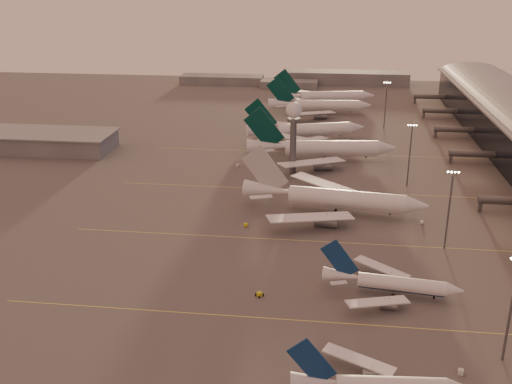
# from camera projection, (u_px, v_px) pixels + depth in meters

# --- Properties ---
(ground) EXTENTS (700.00, 700.00, 0.00)m
(ground) POSITION_uv_depth(u_px,v_px,m) (235.00, 340.00, 135.04)
(ground) COLOR #4E4C4C
(ground) RESTS_ON ground
(taxiway_markings) EXTENTS (180.00, 185.25, 0.02)m
(taxiway_markings) POSITION_uv_depth(u_px,v_px,m) (360.00, 242.00, 183.69)
(taxiway_markings) COLOR #F0E754
(taxiway_markings) RESTS_ON ground
(hangar) EXTENTS (82.00, 27.00, 8.50)m
(hangar) POSITION_uv_depth(u_px,v_px,m) (27.00, 140.00, 277.53)
(hangar) COLOR slate
(hangar) RESTS_ON ground
(radar_tower) EXTENTS (6.40, 6.40, 31.10)m
(radar_tower) POSITION_uv_depth(u_px,v_px,m) (294.00, 123.00, 238.78)
(radar_tower) COLOR #515458
(radar_tower) RESTS_ON ground
(mast_a) EXTENTS (3.60, 0.56, 25.00)m
(mast_a) POSITION_uv_depth(u_px,v_px,m) (512.00, 304.00, 123.60)
(mast_a) COLOR #515458
(mast_a) RESTS_ON ground
(mast_b) EXTENTS (3.60, 0.56, 25.00)m
(mast_b) POSITION_uv_depth(u_px,v_px,m) (449.00, 206.00, 175.10)
(mast_b) COLOR #515458
(mast_b) RESTS_ON ground
(mast_c) EXTENTS (3.60, 0.56, 25.00)m
(mast_c) POSITION_uv_depth(u_px,v_px,m) (410.00, 152.00, 226.83)
(mast_c) COLOR #515458
(mast_c) RESTS_ON ground
(mast_d) EXTENTS (3.60, 0.56, 25.00)m
(mast_d) POSITION_uv_depth(u_px,v_px,m) (386.00, 103.00, 310.77)
(mast_d) COLOR #515458
(mast_d) RESTS_ON ground
(distant_horizon) EXTENTS (165.00, 37.50, 9.00)m
(distant_horizon) POSITION_uv_depth(u_px,v_px,m) (308.00, 79.00, 435.81)
(distant_horizon) COLOR slate
(distant_horizon) RESTS_ON ground
(narrowbody_mid) EXTENTS (36.13, 28.69, 14.14)m
(narrowbody_mid) POSITION_uv_depth(u_px,v_px,m) (391.00, 285.00, 152.84)
(narrowbody_mid) COLOR white
(narrowbody_mid) RESTS_ON ground
(widebody_white) EXTENTS (63.84, 50.85, 22.52)m
(widebody_white) POSITION_uv_depth(u_px,v_px,m) (334.00, 202.00, 204.46)
(widebody_white) COLOR white
(widebody_white) RESTS_ON ground
(greentail_a) EXTENTS (65.98, 53.01, 24.01)m
(greentail_a) POSITION_uv_depth(u_px,v_px,m) (322.00, 152.00, 260.32)
(greentail_a) COLOR white
(greentail_a) RESTS_ON ground
(greentail_b) EXTENTS (58.03, 46.19, 21.70)m
(greentail_b) POSITION_uv_depth(u_px,v_px,m) (306.00, 133.00, 292.16)
(greentail_b) COLOR white
(greentail_b) RESTS_ON ground
(greentail_c) EXTENTS (60.35, 48.52, 21.93)m
(greentail_c) POSITION_uv_depth(u_px,v_px,m) (320.00, 108.00, 344.55)
(greentail_c) COLOR white
(greentail_c) RESTS_ON ground
(greentail_d) EXTENTS (61.99, 49.65, 22.68)m
(greentail_d) POSITION_uv_depth(u_px,v_px,m) (325.00, 99.00, 367.87)
(greentail_d) COLOR white
(greentail_d) RESTS_ON ground
(gsv_catering_a) EXTENTS (5.94, 3.65, 4.54)m
(gsv_catering_a) POSITION_uv_depth(u_px,v_px,m) (463.00, 365.00, 122.85)
(gsv_catering_a) COLOR silver
(gsv_catering_a) RESTS_ON ground
(gsv_tug_mid) EXTENTS (4.30, 4.22, 1.08)m
(gsv_tug_mid) POSITION_uv_depth(u_px,v_px,m) (259.00, 294.00, 153.08)
(gsv_tug_mid) COLOR yellow
(gsv_tug_mid) RESTS_ON ground
(gsv_truck_b) EXTENTS (5.57, 3.56, 2.12)m
(gsv_truck_b) POSITION_uv_depth(u_px,v_px,m) (442.00, 282.00, 157.94)
(gsv_truck_b) COLOR #5B5E61
(gsv_truck_b) RESTS_ON ground
(gsv_truck_c) EXTENTS (6.05, 4.32, 2.31)m
(gsv_truck_c) POSITION_uv_depth(u_px,v_px,m) (247.00, 223.00, 194.54)
(gsv_truck_c) COLOR yellow
(gsv_truck_c) RESTS_ON ground
(gsv_catering_b) EXTENTS (4.83, 2.66, 3.78)m
(gsv_catering_b) POSITION_uv_depth(u_px,v_px,m) (423.00, 219.00, 196.29)
(gsv_catering_b) COLOR silver
(gsv_catering_b) RESTS_ON ground
(gsv_truck_d) EXTENTS (3.91, 6.42, 2.44)m
(gsv_truck_d) POSITION_uv_depth(u_px,v_px,m) (238.00, 164.00, 253.83)
(gsv_truck_d) COLOR silver
(gsv_truck_d) RESTS_ON ground
(gsv_tug_hangar) EXTENTS (3.59, 2.18, 1.02)m
(gsv_tug_hangar) POSITION_uv_depth(u_px,v_px,m) (365.00, 147.00, 281.04)
(gsv_tug_hangar) COLOR yellow
(gsv_tug_hangar) RESTS_ON ground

